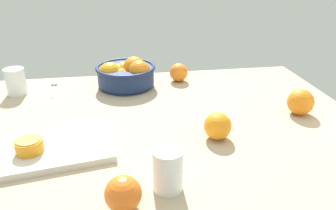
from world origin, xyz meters
The scene contains 11 objects.
ground_plane centered at (0.00, 0.00, -1.50)cm, with size 126.71×95.20×3.00cm, color tan.
fruit_bowl centered at (-6.65, 33.71, 5.15)cm, with size 22.11×22.11×11.47cm.
juice_glass centered at (-0.61, -28.65, 4.09)cm, with size 6.49×6.49×9.50cm.
second_glass centered at (-45.52, 32.54, 4.06)cm, with size 6.93×6.93×9.40cm.
cutting_board centered at (-30.42, -10.18, 0.90)cm, with size 35.75×19.77×1.81cm, color beige.
orange_half_0 centered at (-32.20, -11.64, 3.52)cm, with size 6.73×6.73×3.50cm.
loose_orange_0 centered at (45.83, 1.46, 4.06)cm, with size 8.12×8.12×8.12cm, color orange.
loose_orange_1 centered at (-10.20, -33.58, 3.70)cm, with size 7.41×7.41×7.41cm, color orange.
loose_orange_2 centered at (13.87, 36.49, 3.53)cm, with size 7.06×7.06×7.06cm, color orange.
loose_orange_3 centered at (16.03, -9.31, 3.76)cm, with size 7.51×7.51×7.51cm, color orange.
spoon centered at (-33.64, 36.49, 0.43)cm, with size 2.75×15.21×1.00cm.
Camera 1 is at (-9.82, -87.40, 46.86)cm, focal length 36.40 mm.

